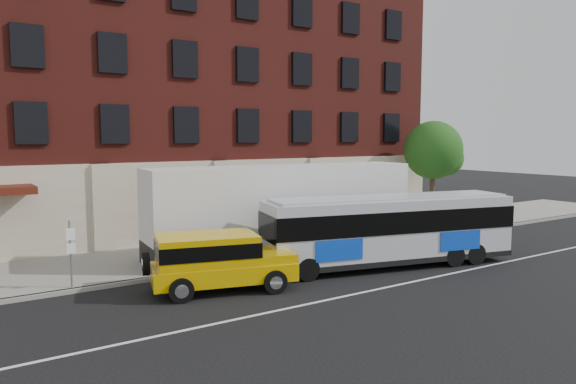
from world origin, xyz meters
TOP-DOWN VIEW (x-y plane):
  - ground at (0.00, 0.00)m, footprint 120.00×120.00m
  - sidewalk at (0.00, 9.00)m, footprint 60.00×6.00m
  - kerb at (0.00, 6.00)m, footprint 60.00×0.25m
  - lane_line at (0.00, 0.50)m, footprint 60.00×0.12m
  - building at (-0.01, 16.92)m, footprint 30.00×12.10m
  - sign_pole at (-8.50, 6.15)m, footprint 0.30×0.20m
  - street_tree at (13.54, 9.48)m, footprint 3.60×3.60m
  - city_bus at (3.34, 2.76)m, footprint 10.94×4.75m
  - yellow_suv at (-4.24, 3.53)m, footprint 5.39×3.26m
  - shipping_container at (0.66, 6.80)m, footprint 12.45×3.54m

SIDE VIEW (x-z plane):
  - ground at x=0.00m, z-range 0.00..0.00m
  - lane_line at x=0.00m, z-range 0.00..0.01m
  - sidewalk at x=0.00m, z-range 0.00..0.15m
  - kerb at x=0.00m, z-range 0.00..0.15m
  - yellow_suv at x=-4.24m, z-range 0.15..2.15m
  - sign_pole at x=-8.50m, z-range 0.20..2.70m
  - city_bus at x=3.34m, z-range 0.15..3.08m
  - shipping_container at x=0.66m, z-range -0.02..4.07m
  - street_tree at x=13.54m, z-range 1.31..7.51m
  - building at x=-0.01m, z-range 0.08..15.08m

